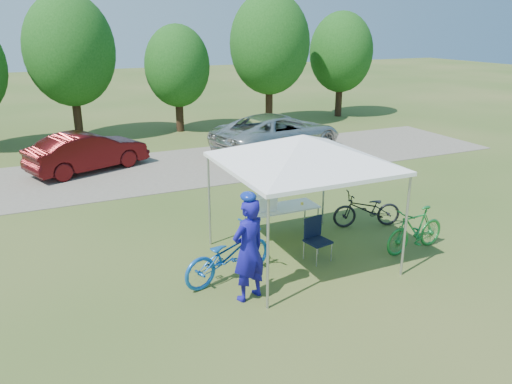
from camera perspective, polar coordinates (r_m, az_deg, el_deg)
ground at (r=10.93m, az=4.99°, el=-7.58°), size 100.00×100.00×0.00m
gravel_strip at (r=17.86m, az=-7.70°, el=2.91°), size 24.00×5.00×0.02m
canopy at (r=10.04m, az=5.41°, el=6.12°), size 4.53×4.53×3.00m
treeline at (r=23.03m, az=-13.46°, el=15.03°), size 24.89×4.28×6.30m
folding_table at (r=11.82m, az=2.97°, el=-1.92°), size 1.73×0.72×0.71m
folding_chair at (r=10.75m, az=6.81°, el=-4.90°), size 0.55×0.57×0.92m
cooler at (r=11.56m, az=1.13°, el=-1.21°), size 0.48×0.33×0.35m
ice_cream_cup at (r=11.99m, az=5.29°, el=-1.31°), size 0.07×0.07×0.05m
cyclist at (r=9.00m, az=-0.85°, el=-6.61°), size 0.82×0.67×1.96m
bike_blue at (r=9.86m, az=-3.22°, el=-7.15°), size 2.13×1.21×1.06m
bike_green at (r=11.59m, az=17.75°, el=-4.13°), size 1.72×0.64×1.01m
bike_dark at (r=12.67m, az=12.58°, el=-1.97°), size 1.81×1.07×0.90m
minivan at (r=19.62m, az=2.51°, el=6.77°), size 5.82×3.72×1.49m
sedan at (r=17.98m, az=-18.67°, el=4.41°), size 4.27×2.77×1.33m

